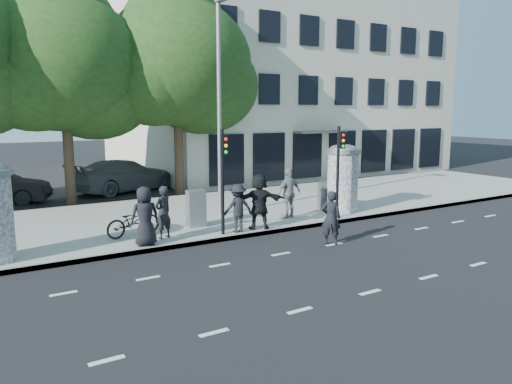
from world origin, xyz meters
TOP-DOWN VIEW (x-y plane):
  - ground at (0.00, 0.00)m, footprint 120.00×120.00m
  - sidewalk at (0.00, 7.50)m, footprint 40.00×8.00m
  - curb at (0.00, 3.55)m, footprint 40.00×0.10m
  - lane_dash_near at (0.00, -2.20)m, footprint 32.00×0.12m
  - lane_dash_far at (0.00, 1.40)m, footprint 32.00×0.12m
  - ad_column_right at (5.20, 4.70)m, footprint 1.36×1.36m
  - traffic_pole_near at (-0.60, 3.79)m, footprint 0.22×0.31m
  - traffic_pole_far at (4.20, 3.79)m, footprint 0.22×0.31m
  - street_lamp at (0.80, 6.63)m, footprint 0.25×0.93m
  - tree_near_left at (-3.50, 12.70)m, footprint 6.80×6.80m
  - tree_center at (1.50, 12.30)m, footprint 7.00×7.00m
  - building at (12.00, 19.99)m, footprint 20.30×15.85m
  - ped_a at (-3.19, 3.85)m, footprint 0.88×0.59m
  - ped_b at (-2.42, 4.36)m, footprint 0.71×0.59m
  - ped_d at (-0.04, 3.85)m, footprint 1.12×0.75m
  - ped_e at (2.68, 4.80)m, footprint 1.17×0.78m
  - ped_f at (0.78, 3.85)m, footprint 1.86×1.25m
  - man_road at (1.91, 1.48)m, footprint 0.74×0.68m
  - bicycle at (-3.14, 5.13)m, footprint 0.96×1.92m
  - cabinet_left at (-0.88, 5.29)m, footprint 0.65×0.50m
  - cabinet_right at (4.95, 5.42)m, footprint 0.61×0.51m
  - car_right at (-0.44, 14.91)m, footprint 4.12×6.09m

SIDE VIEW (x-z plane):
  - ground at x=0.00m, z-range 0.00..0.00m
  - lane_dash_near at x=0.00m, z-range 0.00..0.01m
  - lane_dash_far at x=0.00m, z-range 0.00..0.01m
  - sidewalk at x=0.00m, z-range 0.00..0.15m
  - curb at x=0.00m, z-range -0.01..0.15m
  - bicycle at x=-3.14m, z-range 0.15..1.12m
  - cabinet_right at x=4.95m, z-range 0.15..1.26m
  - cabinet_left at x=-0.88m, z-range 0.15..1.41m
  - car_right at x=-0.44m, z-range 0.00..1.64m
  - man_road at x=1.91m, z-range 0.00..1.69m
  - ped_d at x=-0.04m, z-range 0.15..1.75m
  - ped_b at x=-2.42m, z-range 0.15..1.81m
  - ped_a at x=-3.19m, z-range 0.15..1.92m
  - ped_e at x=2.68m, z-range 0.15..2.01m
  - ped_f at x=0.78m, z-range 0.15..2.04m
  - ad_column_right at x=5.20m, z-range 0.21..2.86m
  - traffic_pole_near at x=-0.60m, z-range 0.53..3.93m
  - traffic_pole_far at x=4.20m, z-range 0.53..3.93m
  - street_lamp at x=0.80m, z-range 0.79..8.79m
  - building at x=12.00m, z-range -0.01..11.99m
  - tree_near_left at x=-3.50m, z-range 1.58..10.55m
  - tree_center at x=1.50m, z-range 1.66..10.96m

